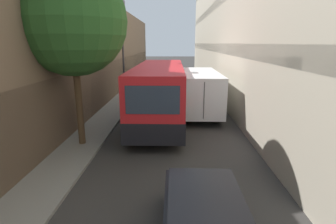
{
  "coord_description": "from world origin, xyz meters",
  "views": [
    {
      "loc": [
        0.13,
        -0.7,
        4.36
      ],
      "look_at": [
        -0.11,
        9.76,
        1.6
      ],
      "focal_mm": 28.0,
      "sensor_mm": 36.0,
      "label": 1
    }
  ],
  "objects": [
    {
      "name": "street_lamp",
      "position": [
        -3.26,
        16.95,
        4.87
      ],
      "size": [
        0.36,
        0.8,
        6.87
      ],
      "color": "#38383D",
      "rests_on": "sidewalk_left"
    },
    {
      "name": "sidewalk_left",
      "position": [
        -3.88,
        15.0,
        0.06
      ],
      "size": [
        1.75,
        60.0,
        0.11
      ],
      "color": "gray",
      "rests_on": "ground_plane"
    },
    {
      "name": "ground_plane",
      "position": [
        0.0,
        15.0,
        0.0
      ],
      "size": [
        150.0,
        150.0,
        0.0
      ],
      "primitive_type": "plane",
      "color": "#33302D"
    },
    {
      "name": "box_truck",
      "position": [
        1.65,
        16.54,
        1.46
      ],
      "size": [
        2.37,
        8.74,
        2.64
      ],
      "color": "silver",
      "rests_on": "ground_plane"
    },
    {
      "name": "panel_van",
      "position": [
        -1.31,
        26.99,
        1.16
      ],
      "size": [
        1.87,
        4.73,
        2.09
      ],
      "color": "silver",
      "rests_on": "ground_plane"
    },
    {
      "name": "street_tree_left",
      "position": [
        -3.88,
        9.99,
        5.2
      ],
      "size": [
        4.34,
        4.34,
        7.27
      ],
      "color": "#4C3823",
      "rests_on": "sidewalk_left"
    },
    {
      "name": "building_left_shopfront",
      "position": [
        -5.85,
        15.0,
        3.41
      ],
      "size": [
        2.4,
        60.0,
        7.51
      ],
      "color": "brown",
      "rests_on": "ground_plane"
    },
    {
      "name": "bus",
      "position": [
        -0.68,
        13.94,
        1.67
      ],
      "size": [
        2.57,
        10.01,
        3.17
      ],
      "color": "red",
      "rests_on": "ground_plane"
    }
  ]
}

